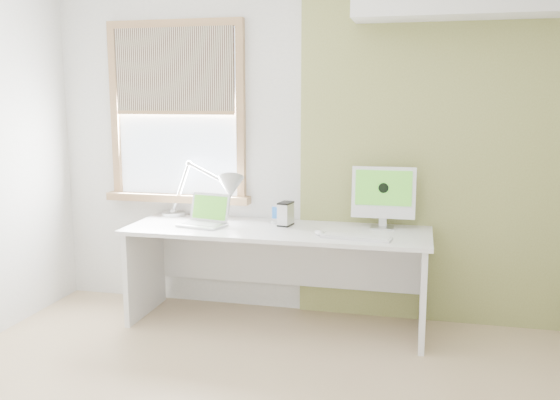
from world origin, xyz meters
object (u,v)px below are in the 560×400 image
(imac, at_px, (383,194))
(desk_lamp, at_px, (219,190))
(laptop, at_px, (206,217))
(external_drive, at_px, (286,214))
(desk, at_px, (278,253))

(imac, bearing_deg, desk_lamp, -178.84)
(laptop, relative_size, external_drive, 2.10)
(desk, xyz_separation_m, imac, (0.75, 0.15, 0.45))
(desk, height_order, laptop, laptop)
(desk, bearing_deg, external_drive, 56.08)
(desk_lamp, bearing_deg, external_drive, -6.32)
(desk_lamp, bearing_deg, desk, -13.67)
(external_drive, distance_m, imac, 0.73)
(external_drive, bearing_deg, laptop, -168.58)
(laptop, relative_size, imac, 0.81)
(desk, relative_size, external_drive, 12.47)
(external_drive, relative_size, imac, 0.39)
(imac, bearing_deg, laptop, -171.08)
(laptop, xyz_separation_m, imac, (1.29, 0.20, 0.19))
(desk, bearing_deg, desk_lamp, 166.33)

